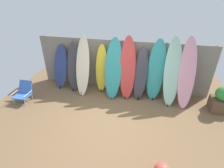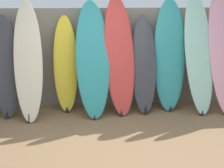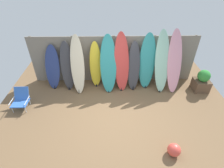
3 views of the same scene
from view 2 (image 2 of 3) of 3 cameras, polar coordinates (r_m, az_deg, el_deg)
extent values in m
plane|color=brown|center=(4.23, 0.36, -12.32)|extent=(7.68, 7.68, 0.00)
cube|color=gray|center=(5.83, -1.92, 4.88)|extent=(6.08, 0.04, 1.80)
cylinder|color=#6C655B|center=(5.94, -15.97, 4.48)|extent=(0.10, 0.10, 1.80)
cylinder|color=#6C655B|center=(5.87, -1.95, 4.95)|extent=(0.10, 0.10, 1.80)
cylinder|color=#6C655B|center=(6.15, 11.61, 5.12)|extent=(0.10, 0.10, 1.80)
ellipsoid|color=#38383D|center=(5.58, -18.85, 3.13)|extent=(0.52, 0.62, 1.72)
cone|color=black|center=(5.56, -18.66, -5.37)|extent=(0.08, 0.08, 0.12)
ellipsoid|color=beige|center=(5.37, -15.08, 4.22)|extent=(0.53, 0.83, 1.95)
cone|color=black|center=(5.29, -14.93, -5.99)|extent=(0.08, 0.08, 0.15)
ellipsoid|color=yellow|center=(5.55, -8.48, 3.57)|extent=(0.42, 0.38, 1.69)
cone|color=black|center=(5.61, -8.22, -4.63)|extent=(0.08, 0.08, 0.10)
ellipsoid|color=teal|center=(5.32, -3.58, 4.66)|extent=(0.60, 0.82, 1.95)
cone|color=black|center=(5.25, -3.23, -5.86)|extent=(0.08, 0.08, 0.11)
ellipsoid|color=#D13D38|center=(5.41, 1.36, 5.26)|extent=(0.60, 0.74, 2.03)
cone|color=black|center=(5.38, 1.71, -5.23)|extent=(0.08, 0.08, 0.12)
ellipsoid|color=#38383D|center=(5.53, 5.84, 3.68)|extent=(0.47, 0.65, 1.70)
cone|color=black|center=(5.48, 6.20, -4.61)|extent=(0.08, 0.08, 0.18)
ellipsoid|color=teal|center=(5.68, 10.44, 5.28)|extent=(0.62, 0.61, 1.98)
cone|color=black|center=(5.70, 10.65, -4.37)|extent=(0.08, 0.08, 0.10)
ellipsoid|color=#9ED6BC|center=(5.71, 15.56, 5.62)|extent=(0.54, 0.85, 2.10)
cone|color=black|center=(5.64, 16.15, -4.90)|extent=(0.08, 0.08, 0.12)
ellipsoid|color=pink|center=(5.87, 19.57, 5.60)|extent=(0.53, 0.84, 2.11)
camera|label=1|loc=(1.95, 98.04, 46.86)|focal=28.00mm
camera|label=3|loc=(2.04, 155.52, 71.10)|focal=28.00mm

